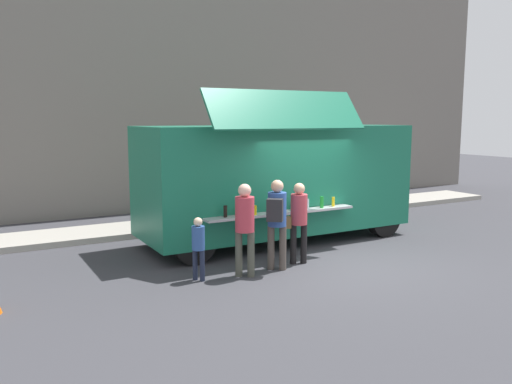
% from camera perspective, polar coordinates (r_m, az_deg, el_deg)
% --- Properties ---
extents(ground_plane, '(60.00, 60.00, 0.00)m').
position_cam_1_polar(ground_plane, '(10.92, 9.25, -7.76)').
color(ground_plane, '#38383D').
extents(curb_strip, '(28.00, 1.60, 0.15)m').
position_cam_1_polar(curb_strip, '(13.74, -18.12, -4.45)').
color(curb_strip, '#9E998E').
rests_on(curb_strip, ground).
extents(building_behind, '(32.00, 2.40, 9.34)m').
position_cam_1_polar(building_behind, '(17.54, -18.11, 13.28)').
color(building_behind, slate).
rests_on(building_behind, ground).
extents(food_truck_main, '(6.57, 2.92, 3.56)m').
position_cam_1_polar(food_truck_main, '(12.51, 2.35, 1.52)').
color(food_truck_main, '#1A7253').
rests_on(food_truck_main, ground).
extents(trash_bin, '(0.60, 0.60, 1.03)m').
position_cam_1_polar(trash_bin, '(17.02, 10.55, -0.33)').
color(trash_bin, '#2F5B37').
rests_on(trash_bin, ground).
extents(customer_front_ordering, '(0.54, 0.36, 1.67)m').
position_cam_1_polar(customer_front_ordering, '(10.60, 4.65, -2.66)').
color(customer_front_ordering, black).
rests_on(customer_front_ordering, ground).
extents(customer_mid_with_backpack, '(0.54, 0.56, 1.79)m').
position_cam_1_polar(customer_mid_with_backpack, '(10.09, 2.29, -2.59)').
color(customer_mid_with_backpack, '#504740').
rests_on(customer_mid_with_backpack, ground).
extents(customer_rear_waiting, '(0.36, 0.36, 1.77)m').
position_cam_1_polar(customer_rear_waiting, '(9.68, -1.25, -3.28)').
color(customer_rear_waiting, '#484A3E').
rests_on(customer_rear_waiting, ground).
extents(child_near_queue, '(0.24, 0.24, 1.18)m').
position_cam_1_polar(child_near_queue, '(9.57, -6.36, -5.59)').
color(child_near_queue, '#1E253A').
rests_on(child_near_queue, ground).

